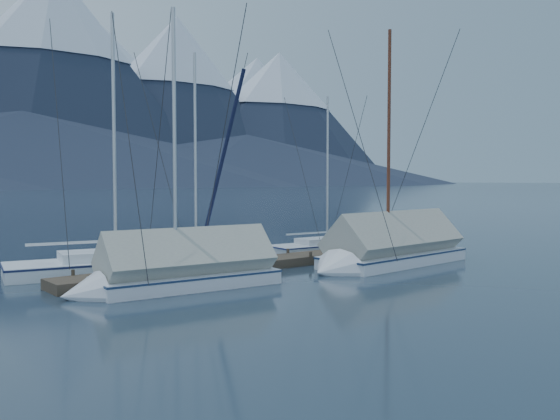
{
  "coord_description": "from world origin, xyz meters",
  "views": [
    {
      "loc": [
        -14.8,
        -16.03,
        3.42
      ],
      "look_at": [
        0.0,
        2.0,
        2.2
      ],
      "focal_mm": 38.0,
      "sensor_mm": 36.0,
      "label": 1
    }
  ],
  "objects_px": {
    "sailboat_open_left": "(131,266)",
    "sailboat_covered_far": "(172,274)",
    "sailboat_covered_near": "(385,253)",
    "person": "(381,229)",
    "sailboat_open_right": "(334,247)",
    "sailboat_open_mid": "(206,258)"
  },
  "relations": [
    {
      "from": "sailboat_open_left",
      "to": "sailboat_covered_far",
      "type": "height_order",
      "value": "sailboat_open_left"
    },
    {
      "from": "sailboat_covered_near",
      "to": "person",
      "type": "height_order",
      "value": "sailboat_covered_near"
    },
    {
      "from": "sailboat_open_left",
      "to": "sailboat_covered_near",
      "type": "relative_size",
      "value": 1.0
    },
    {
      "from": "sailboat_open_right",
      "to": "person",
      "type": "bearing_deg",
      "value": -72.48
    },
    {
      "from": "sailboat_open_left",
      "to": "sailboat_covered_far",
      "type": "xyz_separation_m",
      "value": [
        -0.58,
        -4.13,
        0.28
      ]
    },
    {
      "from": "sailboat_open_right",
      "to": "sailboat_covered_near",
      "type": "bearing_deg",
      "value": -112.11
    },
    {
      "from": "sailboat_covered_far",
      "to": "sailboat_covered_near",
      "type": "bearing_deg",
      "value": -5.76
    },
    {
      "from": "sailboat_open_mid",
      "to": "sailboat_open_right",
      "type": "bearing_deg",
      "value": -4.52
    },
    {
      "from": "sailboat_open_mid",
      "to": "person",
      "type": "distance_m",
      "value": 8.21
    },
    {
      "from": "sailboat_open_mid",
      "to": "sailboat_open_right",
      "type": "distance_m",
      "value": 6.92
    },
    {
      "from": "sailboat_open_mid",
      "to": "sailboat_covered_far",
      "type": "xyz_separation_m",
      "value": [
        -4.07,
        -4.5,
        0.3
      ]
    },
    {
      "from": "sailboat_open_right",
      "to": "person",
      "type": "relative_size",
      "value": 5.02
    },
    {
      "from": "sailboat_covered_near",
      "to": "sailboat_open_right",
      "type": "bearing_deg",
      "value": 67.89
    },
    {
      "from": "person",
      "to": "sailboat_covered_far",
      "type": "bearing_deg",
      "value": 91.66
    },
    {
      "from": "sailboat_open_left",
      "to": "sailboat_open_right",
      "type": "height_order",
      "value": "sailboat_open_left"
    },
    {
      "from": "sailboat_open_left",
      "to": "person",
      "type": "xyz_separation_m",
      "value": [
        11.12,
        -2.5,
        0.96
      ]
    },
    {
      "from": "sailboat_open_left",
      "to": "sailboat_covered_far",
      "type": "bearing_deg",
      "value": -98.05
    },
    {
      "from": "sailboat_covered_near",
      "to": "person",
      "type": "distance_m",
      "value": 3.77
    },
    {
      "from": "sailboat_open_right",
      "to": "person",
      "type": "distance_m",
      "value": 2.63
    },
    {
      "from": "sailboat_open_left",
      "to": "sailboat_covered_near",
      "type": "bearing_deg",
      "value": -30.95
    },
    {
      "from": "person",
      "to": "sailboat_covered_near",
      "type": "bearing_deg",
      "value": 126.86
    },
    {
      "from": "sailboat_covered_near",
      "to": "sailboat_open_mid",
      "type": "bearing_deg",
      "value": 132.26
    }
  ]
}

